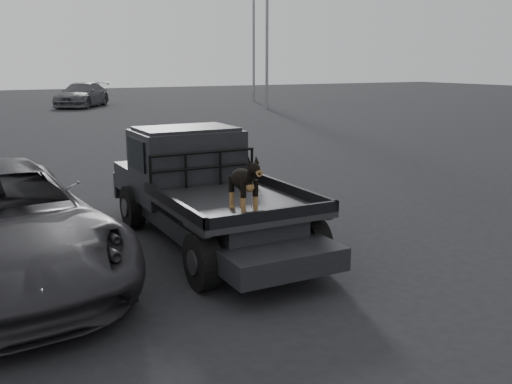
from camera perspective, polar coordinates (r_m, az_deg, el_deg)
ground at (r=8.32m, az=2.46°, el=-7.39°), size 120.00×120.00×0.00m
flatbed_ute at (r=9.18m, az=-4.70°, el=-2.44°), size 2.00×5.40×0.92m
ute_cab at (r=9.86m, az=-6.99°, el=3.91°), size 1.72×1.30×0.88m
headache_rack at (r=9.20m, az=-5.28°, el=2.27°), size 1.80×0.08×0.55m
dog at (r=7.61m, az=-1.28°, el=0.82°), size 0.32×0.60×0.74m
distant_car_b at (r=39.79m, az=-17.01°, el=9.28°), size 4.81×5.79×1.58m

